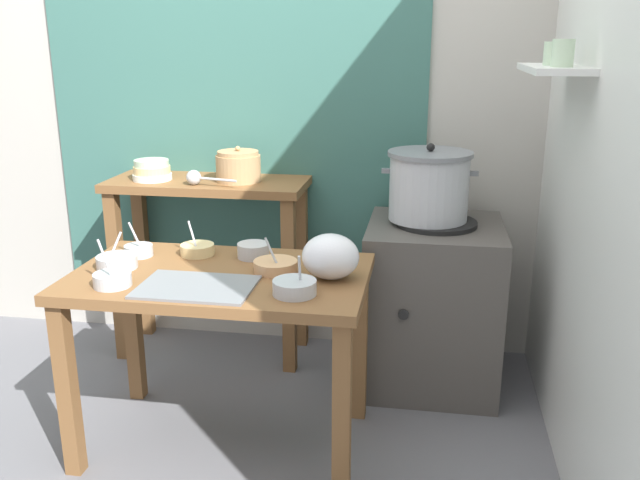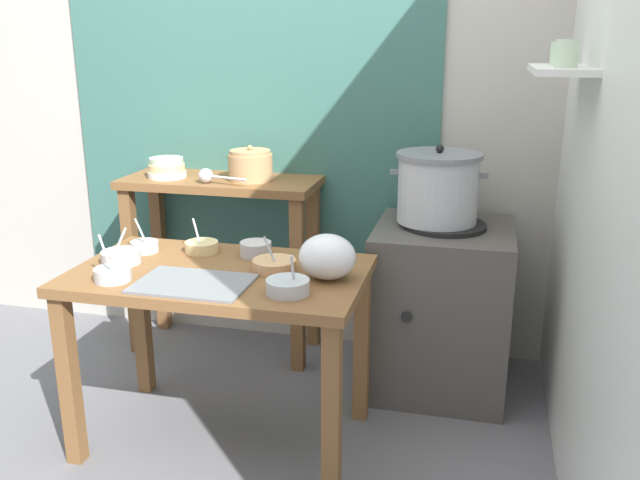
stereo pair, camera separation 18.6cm
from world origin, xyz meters
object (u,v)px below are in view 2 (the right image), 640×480
Objects in this scene: back_shelf_table at (222,222)px; plastic_bag at (327,257)px; serving_tray at (193,284)px; stove_block at (440,307)px; prep_bowl_5 at (202,246)px; prep_bowl_1 at (288,286)px; prep_bowl_0 at (274,264)px; clay_pot at (250,165)px; prep_table at (220,298)px; bowl_stack_enamel at (167,168)px; ladle at (208,176)px; steamer_pot at (438,187)px; prep_bowl_3 at (145,246)px; prep_bowl_4 at (121,256)px; prep_bowl_6 at (113,273)px; prep_bowl_2 at (256,248)px.

back_shelf_table is 1.07m from plastic_bag.
stove_block is at bearing 45.21° from serving_tray.
stove_block is at bearing 26.23° from prep_bowl_5.
back_shelf_table is 1.00m from serving_tray.
prep_bowl_1 is at bearing -0.03° from serving_tray.
prep_bowl_5 is (-0.36, 0.14, 0.00)m from prep_bowl_0.
clay_pot is at bearing 96.89° from serving_tray.
prep_bowl_5 is (-0.95, -0.47, 0.36)m from stove_block.
prep_table is at bearing -140.26° from stove_block.
bowl_stack_enamel reaches higher than prep_bowl_1.
prep_table is at bearing -53.04° from bowl_stack_enamel.
ladle is at bearing 109.13° from prep_bowl_5.
steamer_pot is 1.27m from prep_bowl_3.
back_shelf_table reaches higher than stove_block.
back_shelf_table is 5.14× the size of bowl_stack_enamel.
stove_block is 5.10× the size of prep_bowl_4.
serving_tray is (0.12, -0.96, -0.25)m from clay_pot.
prep_table is 7.72× the size of prep_bowl_5.
steamer_pot is 0.97m from prep_bowl_1.
prep_bowl_6 is (-0.18, -0.99, -0.22)m from clay_pot.
prep_bowl_5 reaches higher than prep_bowl_2.
prep_bowl_0 is 1.10× the size of prep_bowl_1.
prep_bowl_0 is at bearing -49.86° from prep_bowl_2.
prep_bowl_1 is 0.60m from prep_bowl_5.
prep_bowl_4 is (-0.72, 0.16, -0.00)m from prep_bowl_1.
prep_bowl_4 reaches higher than stove_block.
stove_block is (0.79, 0.66, -0.23)m from prep_table.
ladle reaches higher than plastic_bag.
stove_block is at bearing 59.92° from plastic_bag.
bowl_stack_enamel reaches higher than prep_bowl_3.
prep_bowl_5 is (0.23, 0.05, -0.00)m from prep_bowl_3.
steamer_pot is 2.95× the size of prep_bowl_5.
steamer_pot is at bearing 25.41° from prep_bowl_3.
prep_table is 2.62× the size of steamer_pot.
steamer_pot is at bearing 42.05° from prep_table.
stove_block reaches higher than serving_tray.
back_shelf_table reaches higher than prep_bowl_4.
prep_bowl_4 is at bearing -97.36° from prep_bowl_3.
prep_bowl_6 is at bearing -75.91° from bowl_stack_enamel.
back_shelf_table is at bearing 124.39° from prep_bowl_0.
prep_bowl_1 is at bearing -118.48° from plastic_bag.
bowl_stack_enamel is 1.31× the size of prep_bowl_5.
plastic_bag is 1.46× the size of prep_bowl_5.
prep_bowl_3 is 0.34m from prep_bowl_6.
serving_tray is at bearing -41.60° from prep_bowl_3.
prep_bowl_4 is (-0.40, -0.01, 0.14)m from prep_table.
prep_table is at bearing -111.40° from prep_bowl_2.
prep_bowl_4 is (-1.15, -0.69, -0.19)m from steamer_pot.
back_shelf_table is 0.81m from prep_bowl_4.
serving_tray reaches higher than prep_table.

